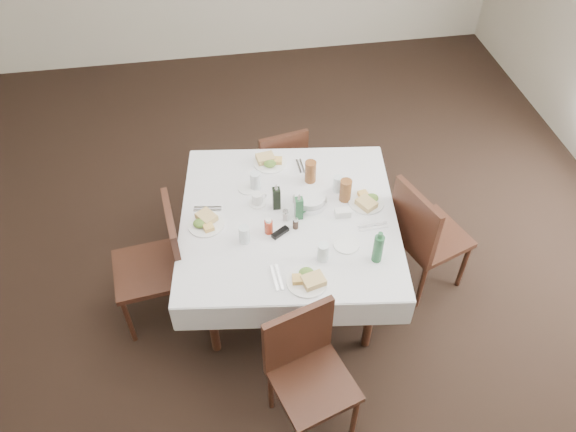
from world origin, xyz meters
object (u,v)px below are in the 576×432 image
object	(u,v)px
chair_west	(161,259)
coffee_mug	(258,199)
bread_basket	(310,200)
water_e	(338,184)
chair_north	(280,163)
ketchup_bottle	(269,226)
dining_table	(289,224)
water_w	(244,234)
green_bottle	(378,248)
water_n	(256,181)
oil_cruet_dark	(276,197)
water_s	(323,252)
oil_cruet_green	(299,207)
chair_east	(423,233)
chair_south	(306,365)

from	to	relation	value
chair_west	coffee_mug	xyz separation A→B (m)	(0.69, 0.21, 0.25)
chair_west	bread_basket	distance (m)	1.07
water_e	chair_west	bearing A→B (deg)	-168.86
chair_north	ketchup_bottle	world-z (taller)	ketchup_bottle
dining_table	water_w	world-z (taller)	water_w
green_bottle	water_n	bearing A→B (deg)	130.66
water_e	coffee_mug	world-z (taller)	water_e
ketchup_bottle	water_n	bearing A→B (deg)	94.09
oil_cruet_dark	green_bottle	world-z (taller)	green_bottle
dining_table	water_n	xyz separation A→B (m)	(-0.18, 0.31, 0.14)
bread_basket	ketchup_bottle	bearing A→B (deg)	-145.68
water_n	ketchup_bottle	distance (m)	0.43
dining_table	oil_cruet_dark	xyz separation A→B (m)	(-0.07, 0.10, 0.17)
chair_west	water_s	size ratio (longest dim) A/B	7.50
bread_basket	coffee_mug	xyz separation A→B (m)	(-0.35, 0.06, 0.00)
oil_cruet_dark	oil_cruet_green	distance (m)	0.17
water_e	green_bottle	bearing A→B (deg)	-81.41
water_w	bread_basket	world-z (taller)	water_w
dining_table	chair_east	bearing A→B (deg)	-6.57
chair_east	green_bottle	world-z (taller)	green_bottle
water_e	oil_cruet_dark	bearing A→B (deg)	-167.72
chair_west	oil_cruet_green	bearing A→B (deg)	2.11
water_n	water_s	size ratio (longest dim) A/B	1.05
ketchup_bottle	coffee_mug	distance (m)	0.28
water_w	ketchup_bottle	bearing A→B (deg)	18.06
dining_table	chair_west	world-z (taller)	chair_west
water_n	bread_basket	world-z (taller)	water_n
chair_north	bread_basket	bearing A→B (deg)	-83.64
chair_east	water_e	bearing A→B (deg)	151.58
water_e	oil_cruet_green	size ratio (longest dim) A/B	0.57
chair_east	bread_basket	bearing A→B (deg)	165.42
oil_cruet_green	ketchup_bottle	distance (m)	0.24
green_bottle	chair_south	bearing A→B (deg)	-136.06
chair_east	water_w	distance (m)	1.28
water_s	bread_basket	xyz separation A→B (m)	(0.01, 0.49, -0.03)
oil_cruet_dark	green_bottle	size ratio (longest dim) A/B	0.90
chair_north	chair_west	size ratio (longest dim) A/B	0.86
chair_south	chair_west	size ratio (longest dim) A/B	0.95
water_s	green_bottle	bearing A→B (deg)	-9.81
oil_cruet_green	coffee_mug	distance (m)	0.31
water_w	green_bottle	xyz separation A→B (m)	(0.78, -0.28, 0.04)
chair_south	water_s	xyz separation A→B (m)	(0.20, 0.57, 0.30)
chair_south	bread_basket	bearing A→B (deg)	78.42
chair_south	water_w	distance (m)	0.89
chair_east	bread_basket	size ratio (longest dim) A/B	4.18
chair_north	chair_west	world-z (taller)	chair_west
chair_east	oil_cruet_dark	distance (m)	1.06
chair_south	ketchup_bottle	bearing A→B (deg)	96.36
oil_cruet_dark	water_s	bearing A→B (deg)	-66.59
coffee_mug	dining_table	bearing A→B (deg)	-40.21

